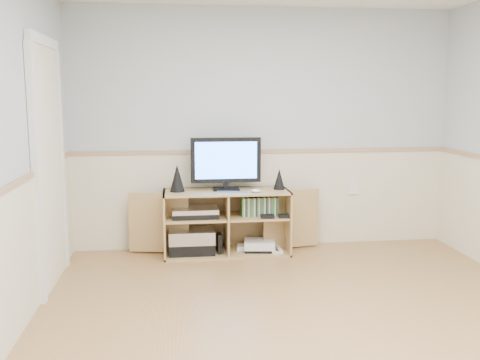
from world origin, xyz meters
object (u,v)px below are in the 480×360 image
media_cabinet (226,220)px  game_consoles (258,246)px  monitor (226,162)px  keyboard (233,193)px

media_cabinet → game_consoles: (0.33, -0.07, -0.26)m
media_cabinet → monitor: size_ratio=2.80×
media_cabinet → keyboard: size_ratio=6.19×
media_cabinet → keyboard: (0.05, -0.20, 0.32)m
keyboard → game_consoles: size_ratio=0.70×
media_cabinet → game_consoles: media_cabinet is taller
keyboard → monitor: bearing=113.5°
media_cabinet → keyboard: bearing=-75.8°
monitor → keyboard: monitor is taller
media_cabinet → monitor: 0.61m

